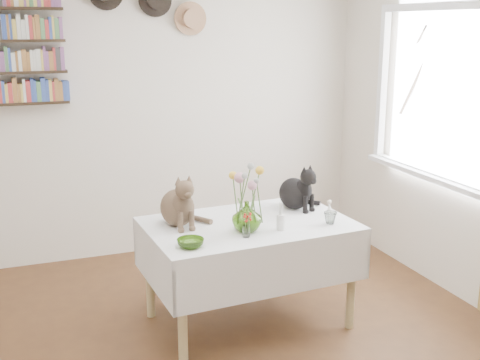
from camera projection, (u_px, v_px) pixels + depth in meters
name	position (u px, v px, depth m)	size (l,w,h in m)	color
room	(228.00, 172.00, 3.16)	(4.08, 4.58, 2.58)	brown
window	(438.00, 107.00, 4.52)	(0.12, 1.52, 1.32)	white
dining_table	(249.00, 248.00, 4.04)	(1.40, 0.94, 0.72)	white
tabby_cat	(177.00, 198.00, 3.91)	(0.24, 0.31, 0.36)	brown
black_cat	(294.00, 185.00, 4.28)	(0.22, 0.29, 0.34)	black
flower_vase	(247.00, 216.00, 3.81)	(0.19, 0.19, 0.20)	#75AA34
green_bowl	(191.00, 243.00, 3.55)	(0.16, 0.16, 0.05)	#75AA34
drinking_glass	(330.00, 218.00, 3.97)	(0.09, 0.09, 0.08)	white
candlestick	(280.00, 221.00, 3.84)	(0.05, 0.05, 0.18)	white
berry_jar	(246.00, 224.00, 3.71)	(0.05, 0.05, 0.19)	white
porcelain_figurine	(329.00, 208.00, 4.17)	(0.05, 0.05, 0.10)	white
flower_bouquet	(246.00, 179.00, 3.76)	(0.17, 0.13, 0.39)	#4C7233
wall_hats	(152.00, 4.00, 4.95)	(0.98, 0.09, 0.48)	black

